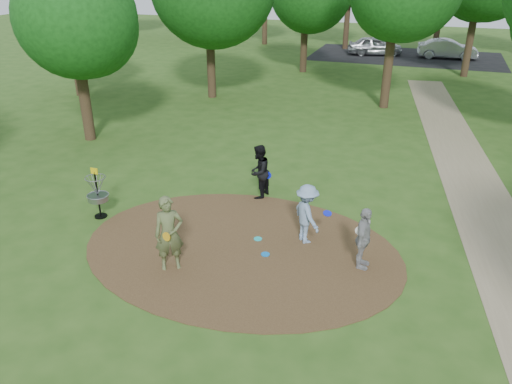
% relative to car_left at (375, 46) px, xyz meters
% --- Properties ---
extents(ground, '(100.00, 100.00, 0.00)m').
position_rel_car_left_xyz_m(ground, '(0.34, -29.83, -0.69)').
color(ground, '#2D5119').
rests_on(ground, ground).
extents(dirt_clearing, '(8.40, 8.40, 0.02)m').
position_rel_car_left_xyz_m(dirt_clearing, '(0.34, -29.83, -0.68)').
color(dirt_clearing, '#47301C').
rests_on(dirt_clearing, ground).
extents(footpath, '(7.55, 39.89, 0.01)m').
position_rel_car_left_xyz_m(footpath, '(6.84, -27.83, -0.69)').
color(footpath, '#8C7A5B').
rests_on(footpath, ground).
extents(parking_lot, '(14.00, 8.00, 0.01)m').
position_rel_car_left_xyz_m(parking_lot, '(2.34, 0.17, -0.69)').
color(parking_lot, black).
rests_on(parking_lot, ground).
extents(player_observer_with_disc, '(0.83, 0.77, 1.90)m').
position_rel_car_left_xyz_m(player_observer_with_disc, '(-0.95, -31.20, 0.26)').
color(player_observer_with_disc, '#59653A').
rests_on(player_observer_with_disc, ground).
extents(player_throwing_with_disc, '(1.28, 1.19, 1.64)m').
position_rel_car_left_xyz_m(player_throwing_with_disc, '(1.84, -28.90, 0.13)').
color(player_throwing_with_disc, '#809CBF').
rests_on(player_throwing_with_disc, ground).
extents(player_walking_with_disc, '(0.78, 0.91, 1.72)m').
position_rel_car_left_xyz_m(player_walking_with_disc, '(-0.23, -26.73, 0.17)').
color(player_walking_with_disc, black).
rests_on(player_walking_with_disc, ground).
extents(player_waiting_with_disc, '(0.44, 0.96, 1.60)m').
position_rel_car_left_xyz_m(player_waiting_with_disc, '(3.41, -29.65, 0.11)').
color(player_waiting_with_disc, '#979799').
rests_on(player_waiting_with_disc, ground).
extents(disc_ground_cyan, '(0.22, 0.22, 0.02)m').
position_rel_car_left_xyz_m(disc_ground_cyan, '(0.61, -29.25, -0.66)').
color(disc_ground_cyan, '#19C6CB').
rests_on(disc_ground_cyan, dirt_clearing).
extents(disc_ground_blue, '(0.22, 0.22, 0.02)m').
position_rel_car_left_xyz_m(disc_ground_blue, '(1.04, -29.92, -0.66)').
color(disc_ground_blue, blue).
rests_on(disc_ground_blue, dirt_clearing).
extents(car_left, '(4.34, 2.64, 1.38)m').
position_rel_car_left_xyz_m(car_left, '(0.00, 0.00, 0.00)').
color(car_left, '#A9ACB0').
rests_on(car_left, ground).
extents(car_right, '(4.36, 1.81, 1.40)m').
position_rel_car_left_xyz_m(car_right, '(5.25, 0.22, 0.01)').
color(car_right, '#9D9FA4').
rests_on(car_right, ground).
extents(disc_golf_basket, '(0.63, 0.63, 1.54)m').
position_rel_car_left_xyz_m(disc_golf_basket, '(-4.16, -29.53, 0.18)').
color(disc_golf_basket, black).
rests_on(disc_golf_basket, ground).
extents(tree_ring, '(37.27, 45.54, 8.74)m').
position_rel_car_left_xyz_m(tree_ring, '(3.26, -21.61, 4.52)').
color(tree_ring, '#332316').
rests_on(tree_ring, ground).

